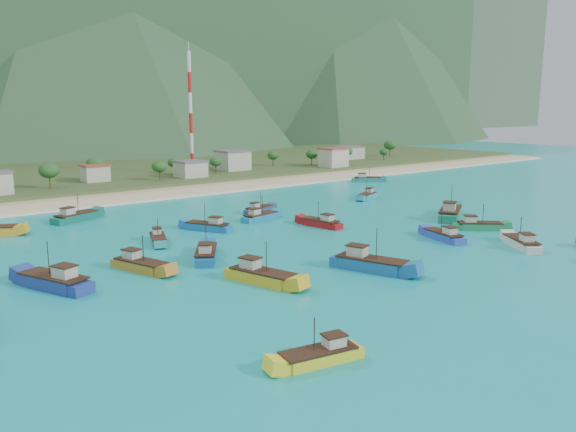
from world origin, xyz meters
TOP-DOWN VIEW (x-y plane):
  - ground at (0.00, 0.00)m, footprint 600.00×600.00m
  - beach at (0.00, 79.00)m, footprint 400.00×18.00m
  - land at (0.00, 140.00)m, footprint 400.00×110.00m
  - surf_line at (0.00, 69.50)m, footprint 400.00×2.50m
  - village at (23.80, 102.99)m, footprint 220.28×29.41m
  - vegetation at (-2.61, 102.93)m, footprint 277.80×25.39m
  - radio_tower at (30.26, 108.00)m, footprint 1.20×1.20m
  - boat_0 at (-5.58, -11.64)m, footprint 7.37×12.45m
  - boat_3 at (-21.82, 9.42)m, footprint 8.28×10.26m
  - boat_6 at (-22.03, -6.31)m, footprint 6.17×11.55m
  - boat_7 at (25.80, -18.43)m, footprint 8.02×9.68m
  - boat_10 at (-32.39, -30.34)m, footprint 8.95×4.11m
  - boat_11 at (-28.11, 54.51)m, footprint 11.25×7.29m
  - boat_13 at (-22.90, 24.95)m, footprint 5.29×8.69m
  - boat_14 at (32.94, -5.20)m, footprint 9.10×8.51m
  - boat_17 at (-10.35, 28.24)m, footprint 7.05×9.98m
  - boat_18 at (3.95, 30.26)m, footprint 9.81×4.63m
  - boat_19 at (9.34, 38.17)m, footprint 8.85×4.70m
  - boat_20 at (19.85, -6.29)m, footprint 5.24×9.95m
  - boat_21 at (9.85, 16.88)m, footprint 4.22×9.82m
  - boat_22 at (-32.92, 10.01)m, footprint 5.97×10.58m
  - boat_23 at (44.18, 36.43)m, footprint 9.40×6.00m
  - boat_25 at (38.29, 5.47)m, footprint 13.46×10.09m
  - boat_26 at (69.83, 61.00)m, footprint 9.77×7.44m
  - boat_28 at (-45.72, 9.04)m, footprint 7.70×12.18m

SIDE VIEW (x-z plane):
  - ground at x=0.00m, z-range 0.00..0.00m
  - beach at x=0.00m, z-range -0.60..0.60m
  - land at x=0.00m, z-range -1.20..1.20m
  - surf_line at x=0.00m, z-range -0.04..0.04m
  - boat_13 at x=-22.90m, z-range -1.96..2.97m
  - boat_19 at x=9.34m, z-range -1.99..3.03m
  - boat_10 at x=-32.39m, z-range -2.02..3.08m
  - boat_23 at x=44.18m, z-range -2.10..3.26m
  - boat_18 at x=3.95m, z-range -2.17..3.41m
  - boat_21 at x=9.85m, z-range -2.18..3.44m
  - boat_20 at x=19.85m, z-range -2.19..3.45m
  - boat_14 at x=32.94m, z-range -2.20..3.49m
  - boat_26 at x=69.83m, z-range -2.21..3.51m
  - boat_17 at x=-10.35m, z-range -2.23..3.54m
  - boat_7 at x=25.80m, z-range -2.24..3.56m
  - boat_22 at x=-32.92m, z-range -2.30..3.69m
  - boat_3 at x=-21.82m, z-range -2.33..3.76m
  - boat_11 at x=-28.11m, z-range -2.44..3.99m
  - boat_6 at x=-22.03m, z-range -2.47..4.07m
  - boat_28 at x=-45.72m, z-range -2.60..4.34m
  - boat_0 at x=-5.58m, z-range -2.64..4.43m
  - boat_25 at x=38.29m, z-range -2.89..4.96m
  - village at x=23.80m, z-range 1.14..7.98m
  - vegetation at x=-2.61m, z-range 0.84..9.14m
  - radio_tower at x=30.26m, z-range 1.60..43.24m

